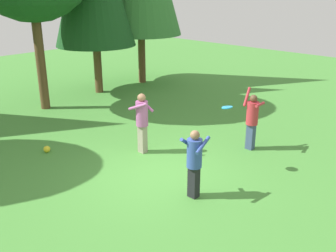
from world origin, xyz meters
TOP-DOWN VIEW (x-y plane):
  - ground_plane at (0.00, 0.00)m, footprint 40.00×40.00m
  - person_thrower at (3.04, -0.74)m, footprint 0.58×0.55m
  - person_catcher at (-0.20, -1.31)m, footprint 0.60×0.57m
  - person_bystander at (0.69, 1.36)m, footprint 0.61×0.67m
  - frisbee at (1.34, -1.03)m, footprint 0.28×0.28m
  - ball_yellow at (-1.23, 3.34)m, footprint 0.19×0.19m

SIDE VIEW (x-z plane):
  - ground_plane at x=0.00m, z-range 0.00..0.00m
  - ball_yellow at x=-1.23m, z-range 0.00..0.19m
  - person_catcher at x=-0.20m, z-range 0.14..1.75m
  - person_thrower at x=3.04m, z-range 0.07..1.89m
  - person_bystander at x=0.69m, z-range 0.16..1.91m
  - frisbee at x=1.34m, z-range 1.69..1.76m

